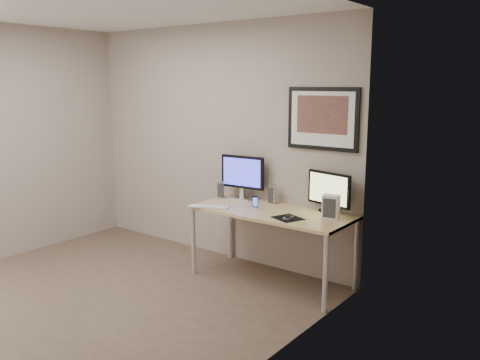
% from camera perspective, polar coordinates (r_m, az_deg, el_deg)
% --- Properties ---
extents(floor, '(3.60, 3.60, 0.00)m').
position_cam_1_polar(floor, '(4.94, -15.66, -12.92)').
color(floor, brown).
rests_on(floor, ground).
extents(room, '(3.60, 3.60, 3.60)m').
position_cam_1_polar(room, '(4.83, -12.40, 6.87)').
color(room, white).
rests_on(room, ground).
extents(desk, '(1.60, 0.70, 0.73)m').
position_cam_1_polar(desk, '(5.00, 3.58, -4.16)').
color(desk, tan).
rests_on(desk, floor).
extents(framed_art, '(0.75, 0.04, 0.60)m').
position_cam_1_polar(framed_art, '(4.95, 9.25, 6.81)').
color(framed_art, black).
rests_on(framed_art, room).
extents(monitor_large, '(0.51, 0.18, 0.47)m').
position_cam_1_polar(monitor_large, '(5.42, 0.27, 0.55)').
color(monitor_large, '#A8A8AD').
rests_on(monitor_large, desk).
extents(monitor_tv, '(0.49, 0.16, 0.39)m').
position_cam_1_polar(monitor_tv, '(4.94, 9.94, -1.21)').
color(monitor_tv, black).
rests_on(monitor_tv, desk).
extents(speaker_left, '(0.09, 0.09, 0.18)m').
position_cam_1_polar(speaker_left, '(5.51, -2.17, -1.09)').
color(speaker_left, '#A8A8AD').
rests_on(speaker_left, desk).
extents(speaker_right, '(0.09, 0.09, 0.19)m').
position_cam_1_polar(speaker_right, '(5.25, 3.64, -1.63)').
color(speaker_right, '#A8A8AD').
rests_on(speaker_right, desk).
extents(phone_dock, '(0.08, 0.08, 0.13)m').
position_cam_1_polar(phone_dock, '(5.03, 1.74, -2.54)').
color(phone_dock, black).
rests_on(phone_dock, desk).
extents(keyboard, '(0.43, 0.27, 0.01)m').
position_cam_1_polar(keyboard, '(5.10, -3.54, -3.03)').
color(keyboard, silver).
rests_on(keyboard, desk).
extents(mousepad, '(0.31, 0.30, 0.00)m').
position_cam_1_polar(mousepad, '(4.71, 5.39, -4.29)').
color(mousepad, black).
rests_on(mousepad, desk).
extents(mouse, '(0.07, 0.11, 0.03)m').
position_cam_1_polar(mouse, '(4.68, 5.43, -4.16)').
color(mouse, black).
rests_on(mouse, mousepad).
extents(fan_unit, '(0.16, 0.13, 0.22)m').
position_cam_1_polar(fan_unit, '(4.72, 10.17, -3.00)').
color(fan_unit, silver).
rests_on(fan_unit, desk).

